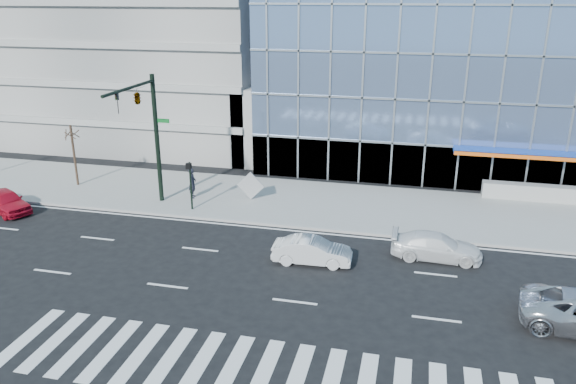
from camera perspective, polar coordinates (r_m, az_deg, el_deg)
name	(u,v)px	position (r m, az deg, el deg)	size (l,w,h in m)	color
ground	(312,261)	(28.34, 2.49, -7.05)	(160.00, 160.00, 0.00)	black
sidewalk	(337,205)	(35.55, 4.96, -1.28)	(120.00, 8.00, 0.15)	gray
theatre_building	(540,59)	(52.00, 24.22, 12.21)	(42.00, 26.00, 15.00)	#6E89B7
parking_garage	(159,23)	(56.62, -13.01, 16.41)	(24.00, 24.00, 20.00)	gray
ramp_block	(282,121)	(45.25, -0.58, 7.24)	(6.00, 8.00, 6.00)	gray
traffic_signal	(143,112)	(34.00, -14.48, 7.90)	(1.14, 5.74, 8.00)	black
ped_signal_post	(190,178)	(34.28, -9.92, 1.36)	(0.30, 0.33, 3.00)	black
street_tree_near	(71,133)	(40.53, -21.15, 5.57)	(1.10, 1.10, 4.23)	#332319
white_suv	(436,246)	(29.33, 14.85, -5.37)	(1.83, 4.50, 1.31)	white
white_sedan	(312,251)	(27.93, 2.46, -6.00)	(1.37, 3.92, 1.29)	silver
red_sedan	(6,201)	(38.33, -26.75, -0.83)	(1.63, 4.06, 1.38)	#B50D23
pedestrian	(192,183)	(36.64, -9.68, 0.91)	(0.72, 0.47, 1.96)	black
tilted_panel	(251,186)	(35.88, -3.81, 0.65)	(1.30, 0.06, 1.30)	#A3A3A3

